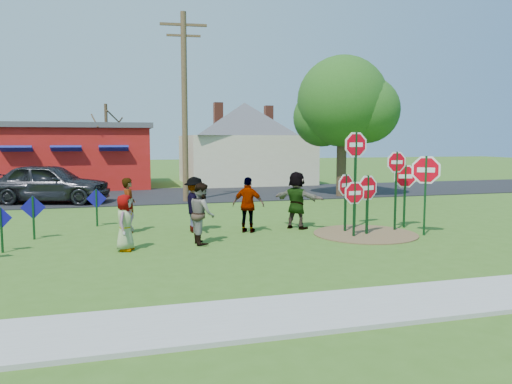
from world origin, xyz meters
TOP-DOWN VIEW (x-y plane):
  - ground at (0.00, 0.00)m, footprint 120.00×120.00m
  - sidewalk at (0.00, -7.20)m, footprint 22.00×1.80m
  - road at (0.00, 11.50)m, footprint 120.00×7.50m
  - dirt_patch at (4.50, -1.00)m, footprint 3.20×3.20m
  - red_building at (-5.50, 17.99)m, footprint 9.40×7.69m
  - cream_house at (5.50, 18.00)m, footprint 9.40×9.40m
  - stop_sign_a at (3.96, -1.29)m, footprint 0.93×0.12m
  - stop_sign_b at (4.68, 0.12)m, footprint 1.13×0.14m
  - stop_sign_c at (5.72, -0.68)m, footprint 0.92×0.06m
  - stop_sign_d at (6.33, -0.25)m, footprint 1.03×0.24m
  - stop_sign_e at (4.51, -1.07)m, footprint 1.02×0.32m
  - stop_sign_f at (6.18, -1.60)m, footprint 0.96×0.71m
  - stop_sign_g at (4.08, -0.43)m, footprint 0.86×0.41m
  - blue_diamond_b at (-5.81, -0.73)m, footprint 0.56×0.11m
  - blue_diamond_c at (-5.28, 0.92)m, footprint 0.70×0.07m
  - blue_diamond_d at (-3.57, 2.76)m, footprint 0.66×0.15m
  - person_a at (-2.72, -1.36)m, footprint 0.69×0.85m
  - person_b at (-2.54, 1.31)m, footprint 0.43×0.64m
  - person_c at (-0.61, -1.01)m, footprint 0.69×0.87m
  - person_d at (-0.53, 0.84)m, footprint 0.72×1.17m
  - person_e at (1.09, 0.30)m, footprint 1.10×0.90m
  - person_f at (2.80, 0.54)m, footprint 1.58×1.69m
  - suv at (-5.87, 9.69)m, footprint 5.72×3.59m
  - utility_pole at (0.23, 8.62)m, footprint 2.13×0.32m
  - leafy_tree at (8.36, 8.67)m, footprint 5.04×4.60m
  - bare_tree_east at (-3.38, 14.97)m, footprint 1.80×1.80m

SIDE VIEW (x-z plane):
  - ground at x=0.00m, z-range 0.00..0.00m
  - dirt_patch at x=4.50m, z-range 0.00..0.03m
  - road at x=0.00m, z-range 0.00..0.04m
  - sidewalk at x=0.00m, z-range 0.00..0.08m
  - blue_diamond_b at x=-5.81m, z-range 0.15..1.35m
  - person_a at x=-2.72m, z-range 0.00..1.50m
  - blue_diamond_d at x=-3.57m, z-range 0.15..1.43m
  - blue_diamond_c at x=-5.28m, z-range 0.15..1.44m
  - person_c at x=-0.61m, z-range 0.00..1.73m
  - person_b at x=-2.54m, z-range 0.00..1.74m
  - person_e at x=1.09m, z-range 0.00..1.76m
  - person_d at x=-0.53m, z-range 0.00..1.76m
  - person_f at x=2.80m, z-range 0.00..1.90m
  - suv at x=-5.87m, z-range 0.04..1.86m
  - stop_sign_a at x=3.96m, z-range 0.31..2.12m
  - stop_sign_e at x=4.51m, z-range 0.33..2.32m
  - stop_sign_g at x=4.08m, z-range 0.36..2.33m
  - stop_sign_d at x=6.33m, z-range 0.45..2.70m
  - stop_sign_f at x=6.18m, z-range 0.54..3.13m
  - stop_sign_c at x=5.72m, z-range 0.56..3.23m
  - red_building at x=-5.50m, z-range 0.02..3.92m
  - stop_sign_b at x=4.68m, z-range 0.77..4.10m
  - cream_house at x=5.50m, z-range -0.33..6.17m
  - bare_tree_east at x=-3.38m, z-range 0.73..5.68m
  - utility_pole at x=0.23m, z-range 0.23..8.95m
  - leafy_tree at x=8.36m, z-range 1.03..8.19m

